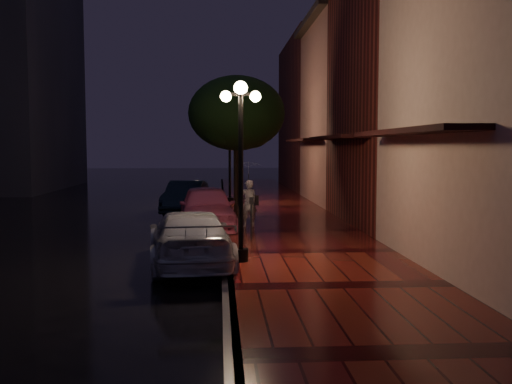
% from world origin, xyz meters
% --- Properties ---
extents(ground, '(120.00, 120.00, 0.00)m').
position_xyz_m(ground, '(0.00, 0.00, 0.00)').
color(ground, black).
rests_on(ground, ground).
extents(sidewalk, '(4.50, 60.00, 0.15)m').
position_xyz_m(sidewalk, '(2.25, 0.00, 0.07)').
color(sidewalk, '#450C0E').
rests_on(sidewalk, ground).
extents(curb, '(0.25, 60.00, 0.15)m').
position_xyz_m(curb, '(0.00, 0.00, 0.07)').
color(curb, '#595451').
rests_on(curb, ground).
extents(storefront_mid, '(5.00, 8.00, 11.00)m').
position_xyz_m(storefront_mid, '(7.00, 2.00, 5.50)').
color(storefront_mid, '#511914').
rests_on(storefront_mid, ground).
extents(storefront_far, '(5.00, 8.00, 9.00)m').
position_xyz_m(storefront_far, '(7.00, 10.00, 4.50)').
color(storefront_far, '#8C5951').
rests_on(storefront_far, ground).
extents(storefront_extra, '(5.00, 12.00, 10.00)m').
position_xyz_m(storefront_extra, '(7.00, 20.00, 5.00)').
color(storefront_extra, '#511914').
rests_on(storefront_extra, ground).
extents(streetlamp_near, '(0.96, 0.36, 4.31)m').
position_xyz_m(streetlamp_near, '(0.35, -5.00, 2.60)').
color(streetlamp_near, black).
rests_on(streetlamp_near, sidewalk).
extents(streetlamp_far, '(0.96, 0.36, 4.31)m').
position_xyz_m(streetlamp_far, '(0.35, 9.00, 2.60)').
color(streetlamp_far, black).
rests_on(streetlamp_far, sidewalk).
extents(street_tree, '(4.16, 4.16, 5.80)m').
position_xyz_m(street_tree, '(0.61, 5.99, 4.24)').
color(street_tree, black).
rests_on(street_tree, sidewalk).
extents(pink_car, '(2.16, 4.75, 1.58)m').
position_xyz_m(pink_car, '(-0.60, 1.23, 0.79)').
color(pink_car, '#CB5379').
rests_on(pink_car, ground).
extents(navy_car, '(2.05, 4.46, 1.42)m').
position_xyz_m(navy_car, '(-1.62, 6.52, 0.71)').
color(navy_car, black).
rests_on(navy_car, ground).
extents(silver_car, '(2.44, 4.92, 1.38)m').
position_xyz_m(silver_car, '(-0.88, -4.84, 0.69)').
color(silver_car, '#B1B1B9').
rests_on(silver_car, ground).
extents(woman_with_umbrella, '(0.94, 0.96, 2.27)m').
position_xyz_m(woman_with_umbrella, '(0.85, 1.00, 1.65)').
color(woman_with_umbrella, white).
rests_on(woman_with_umbrella, sidewalk).
extents(parking_meter, '(0.13, 0.11, 1.27)m').
position_xyz_m(parking_meter, '(0.78, -1.80, 0.92)').
color(parking_meter, black).
rests_on(parking_meter, sidewalk).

